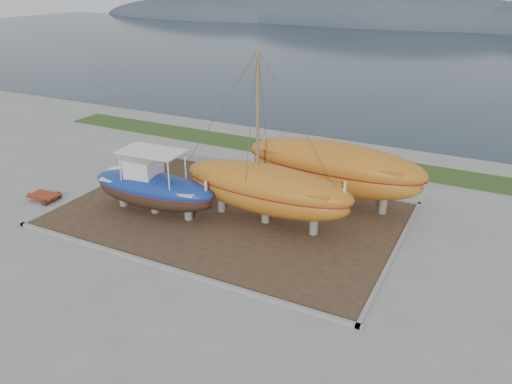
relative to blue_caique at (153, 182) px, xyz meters
The scene contains 11 objects.
ground 4.85m from the blue_caique, 31.62° to the right, with size 140.00×140.00×0.00m, color gray.
dirt_patch 4.54m from the blue_caique, 23.38° to the left, with size 18.00×12.00×0.06m, color #422D1E.
curb_frame 4.53m from the blue_caique, 23.38° to the left, with size 18.60×12.60×0.15m, color gray, non-canonical shape.
grass_strip 13.81m from the blue_caique, 73.81° to the left, with size 44.00×3.00×0.08m, color #284219.
sea 67.78m from the blue_caique, 86.77° to the left, with size 260.00×100.00×0.04m, color #1C2A39, non-canonical shape.
mountain_ridge 122.72m from the blue_caique, 88.22° to the left, with size 200.00×36.00×20.00m, color #333D49, non-canonical shape.
blue_caique is the anchor object (origin of this frame).
white_dinghy 4.49m from the blue_caique, 147.83° to the left, with size 3.68×1.38×1.10m, color white, non-canonical shape.
orange_sailboat 6.78m from the blue_caique, 16.17° to the left, with size 9.61×2.83×8.91m, color #B2661B, non-canonical shape.
orange_bare_hull 10.07m from the blue_caique, 35.23° to the left, with size 10.61×3.18×3.48m, color #B2661B, non-canonical shape.
red_trailer 7.24m from the blue_caique, 166.76° to the right, with size 2.58×1.29×0.36m, color maroon, non-canonical shape.
Camera 1 is at (12.62, -17.34, 12.22)m, focal length 35.00 mm.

